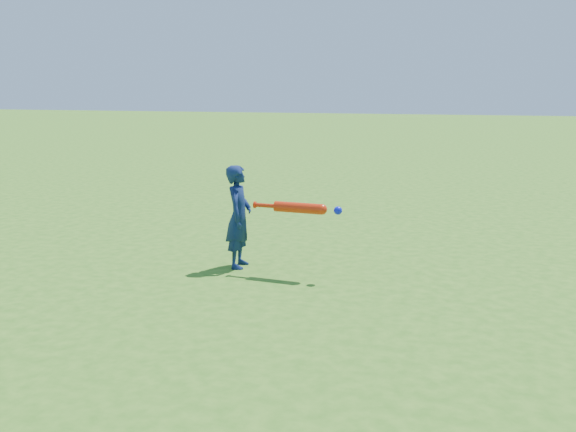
% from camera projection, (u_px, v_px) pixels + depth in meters
% --- Properties ---
extents(ground, '(80.00, 80.00, 0.00)m').
position_uv_depth(ground, '(240.00, 251.00, 6.77)').
color(ground, '#316919').
rests_on(ground, ground).
extents(child, '(0.28, 0.39, 0.98)m').
position_uv_depth(child, '(239.00, 217.00, 6.07)').
color(child, '#101E4C').
rests_on(child, ground).
extents(bat_swing, '(0.85, 0.11, 0.10)m').
position_uv_depth(bat_swing, '(302.00, 208.00, 5.76)').
color(bat_swing, red).
rests_on(bat_swing, ground).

